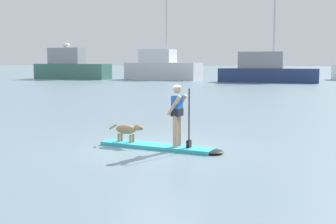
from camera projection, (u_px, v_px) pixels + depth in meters
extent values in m
plane|color=slate|center=(157.00, 148.00, 12.42)|extent=(400.00, 400.00, 0.00)
cube|color=#33B2BF|center=(157.00, 146.00, 12.41)|extent=(3.37, 1.09, 0.10)
ellipsoid|color=black|center=(213.00, 152.00, 11.69)|extent=(0.64, 0.68, 0.10)
cylinder|color=tan|center=(179.00, 130.00, 12.20)|extent=(0.12, 0.12, 0.86)
cylinder|color=tan|center=(175.00, 132.00, 11.97)|extent=(0.12, 0.12, 0.86)
cube|color=black|center=(177.00, 112.00, 12.03)|extent=(0.27, 0.39, 0.20)
cube|color=#2659A5|center=(177.00, 105.00, 12.01)|extent=(0.25, 0.36, 0.53)
sphere|color=tan|center=(177.00, 89.00, 11.96)|extent=(0.22, 0.22, 0.22)
ellipsoid|color=white|center=(177.00, 87.00, 11.95)|extent=(0.23, 0.23, 0.11)
cylinder|color=tan|center=(180.00, 104.00, 12.18)|extent=(0.43, 0.15, 0.54)
cylinder|color=tan|center=(174.00, 105.00, 11.84)|extent=(0.43, 0.15, 0.54)
cylinder|color=black|center=(189.00, 118.00, 11.89)|extent=(0.04, 0.04, 1.58)
cube|color=black|center=(189.00, 144.00, 11.97)|extent=(0.10, 0.19, 0.20)
ellipsoid|color=#997A51|center=(126.00, 129.00, 12.80)|extent=(0.68, 0.31, 0.26)
ellipsoid|color=#997A51|center=(138.00, 128.00, 12.62)|extent=(0.24, 0.19, 0.18)
ellipsoid|color=brown|center=(141.00, 129.00, 12.58)|extent=(0.13, 0.10, 0.08)
cylinder|color=#997A51|center=(113.00, 127.00, 12.99)|extent=(0.27, 0.09, 0.18)
cylinder|color=#997A51|center=(133.00, 138.00, 12.81)|extent=(0.07, 0.07, 0.23)
cylinder|color=#997A51|center=(131.00, 139.00, 12.68)|extent=(0.07, 0.07, 0.23)
cylinder|color=#997A51|center=(122.00, 137.00, 12.99)|extent=(0.07, 0.07, 0.23)
cylinder|color=#997A51|center=(119.00, 138.00, 12.85)|extent=(0.07, 0.07, 0.23)
cube|color=#3F7266|center=(72.00, 71.00, 59.48)|extent=(10.89, 3.50, 2.01)
cube|color=gray|center=(67.00, 56.00, 59.49)|extent=(4.97, 2.33, 2.10)
ellipsoid|color=white|center=(66.00, 45.00, 59.34)|extent=(0.90, 0.90, 0.60)
cube|color=silver|center=(163.00, 71.00, 57.73)|extent=(10.13, 4.44, 2.17)
cube|color=silver|center=(158.00, 56.00, 57.74)|extent=(4.69, 2.94, 1.69)
cylinder|color=silver|center=(167.00, 31.00, 57.00)|extent=(0.20, 0.20, 7.96)
cylinder|color=silver|center=(158.00, 53.00, 57.70)|extent=(3.42, 0.59, 0.14)
cube|color=navy|center=(268.00, 75.00, 50.20)|extent=(10.88, 3.01, 1.56)
cube|color=gray|center=(261.00, 60.00, 50.26)|extent=(4.90, 2.24, 1.86)
cylinder|color=silver|center=(274.00, 31.00, 49.48)|extent=(0.20, 0.20, 8.15)
cylinder|color=silver|center=(261.00, 58.00, 50.23)|extent=(3.80, 0.16, 0.14)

